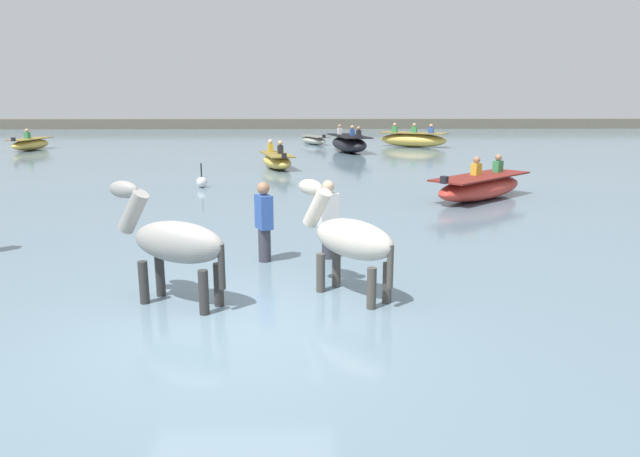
{
  "coord_description": "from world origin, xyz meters",
  "views": [
    {
      "loc": [
        0.9,
        -6.19,
        2.94
      ],
      "look_at": [
        1.09,
        2.83,
        0.84
      ],
      "focal_mm": 31.96,
      "sensor_mm": 36.0,
      "label": 1
    }
  ],
  "objects": [
    {
      "name": "boat_near_starboard",
      "position": [
        1.21,
        25.63,
        0.57
      ],
      "size": [
        1.81,
        2.56,
        0.6
      ],
      "color": "#B2AD9E",
      "rests_on": "water_surface"
    },
    {
      "name": "person_spectator_far",
      "position": [
        1.22,
        2.82,
        0.87
      ],
      "size": [
        0.37,
        0.31,
        1.63
      ],
      "color": "#383842",
      "rests_on": "ground"
    },
    {
      "name": "boat_far_inshore",
      "position": [
        -0.25,
        14.86,
        0.62
      ],
      "size": [
        1.53,
        2.78,
        1.02
      ],
      "color": "gold",
      "rests_on": "water_surface"
    },
    {
      "name": "boat_near_port",
      "position": [
        6.42,
        23.88,
        0.72
      ],
      "size": [
        3.76,
        2.85,
        1.23
      ],
      "color": "gold",
      "rests_on": "water_surface"
    },
    {
      "name": "horse_trailing_grey",
      "position": [
        -0.79,
        0.75,
        1.12
      ],
      "size": [
        1.69,
        1.03,
        1.89
      ],
      "color": "gray",
      "rests_on": "ground"
    },
    {
      "name": "horse_lead_pinto",
      "position": [
        1.44,
        1.01,
        1.08
      ],
      "size": [
        1.38,
        1.42,
        1.83
      ],
      "color": "beige",
      "rests_on": "ground"
    },
    {
      "name": "boat_distant_west",
      "position": [
        -12.84,
        22.43,
        0.63
      ],
      "size": [
        1.32,
        2.74,
        1.05
      ],
      "color": "gold",
      "rests_on": "water_surface"
    },
    {
      "name": "boat_distant_east",
      "position": [
        5.35,
        8.26,
        0.65
      ],
      "size": [
        3.22,
        3.06,
        1.09
      ],
      "color": "#BC382D",
      "rests_on": "water_surface"
    },
    {
      "name": "person_onlooker_left",
      "position": [
        0.2,
        2.67,
        0.87
      ],
      "size": [
        0.32,
        0.37,
        1.63
      ],
      "color": "#383842",
      "rests_on": "ground"
    },
    {
      "name": "boat_far_offshore",
      "position": [
        2.86,
        21.18,
        0.73
      ],
      "size": [
        2.09,
        3.84,
        1.25
      ],
      "color": "black",
      "rests_on": "water_surface"
    },
    {
      "name": "ground_plane",
      "position": [
        0.0,
        0.0,
        0.0
      ],
      "size": [
        120.0,
        120.0,
        0.0
      ],
      "primitive_type": "plane",
      "color": "#84755B"
    },
    {
      "name": "far_shoreline",
      "position": [
        0.0,
        41.93,
        0.57
      ],
      "size": [
        80.0,
        2.4,
        1.13
      ],
      "primitive_type": "cube",
      "color": "#605B4C",
      "rests_on": "ground"
    },
    {
      "name": "water_surface",
      "position": [
        0.0,
        10.0,
        0.17
      ],
      "size": [
        90.0,
        90.0,
        0.34
      ],
      "primitive_type": "cube",
      "color": "slate",
      "rests_on": "ground"
    },
    {
      "name": "channel_buoy",
      "position": [
        -2.21,
        10.34,
        0.5
      ],
      "size": [
        0.31,
        0.31,
        0.71
      ],
      "color": "silver",
      "rests_on": "water_surface"
    }
  ]
}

